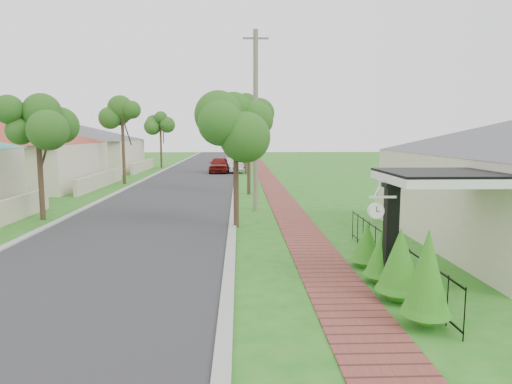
# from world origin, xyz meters

# --- Properties ---
(ground) EXTENTS (160.00, 160.00, 0.00)m
(ground) POSITION_xyz_m (0.00, 0.00, 0.00)
(ground) COLOR #216B19
(ground) RESTS_ON ground
(road) EXTENTS (7.00, 120.00, 0.02)m
(road) POSITION_xyz_m (-3.00, 20.00, 0.00)
(road) COLOR #28282B
(road) RESTS_ON ground
(kerb_right) EXTENTS (0.30, 120.00, 0.10)m
(kerb_right) POSITION_xyz_m (0.65, 20.00, 0.00)
(kerb_right) COLOR #9E9E99
(kerb_right) RESTS_ON ground
(kerb_left) EXTENTS (0.30, 120.00, 0.10)m
(kerb_left) POSITION_xyz_m (-6.65, 20.00, 0.00)
(kerb_left) COLOR #9E9E99
(kerb_left) RESTS_ON ground
(sidewalk) EXTENTS (1.50, 120.00, 0.03)m
(sidewalk) POSITION_xyz_m (3.25, 20.00, 0.00)
(sidewalk) COLOR brown
(sidewalk) RESTS_ON ground
(porch_post) EXTENTS (0.48, 0.48, 2.52)m
(porch_post) POSITION_xyz_m (4.55, -1.00, 1.12)
(porch_post) COLOR black
(porch_post) RESTS_ON ground
(picket_fence) EXTENTS (0.03, 8.02, 1.00)m
(picket_fence) POSITION_xyz_m (4.90, -0.00, 0.53)
(picket_fence) COLOR black
(picket_fence) RESTS_ON ground
(street_trees) EXTENTS (10.70, 37.65, 5.89)m
(street_trees) POSITION_xyz_m (-2.87, 26.84, 4.54)
(street_trees) COLOR #382619
(street_trees) RESTS_ON ground
(hedge_row) EXTENTS (0.92, 4.85, 2.00)m
(hedge_row) POSITION_xyz_m (4.45, -1.63, 0.76)
(hedge_row) COLOR #146414
(hedge_row) RESTS_ON ground
(far_house_red) EXTENTS (15.56, 15.56, 4.60)m
(far_house_red) POSITION_xyz_m (-14.97, 20.00, 2.34)
(far_house_red) COLOR beige
(far_house_red) RESTS_ON ground
(far_house_grey) EXTENTS (15.56, 15.56, 4.60)m
(far_house_grey) POSITION_xyz_m (-14.97, 34.00, 2.34)
(far_house_grey) COLOR beige
(far_house_grey) RESTS_ON ground
(parked_car_red) EXTENTS (1.78, 4.38, 1.49)m
(parked_car_red) POSITION_xyz_m (-1.00, 31.51, 0.75)
(parked_car_red) COLOR maroon
(parked_car_red) RESTS_ON ground
(parked_car_white) EXTENTS (2.06, 4.25, 1.34)m
(parked_car_white) POSITION_xyz_m (0.40, 31.82, 0.67)
(parked_car_white) COLOR silver
(parked_car_white) RESTS_ON ground
(near_tree) EXTENTS (1.94, 1.94, 4.99)m
(near_tree) POSITION_xyz_m (0.80, 6.20, 3.96)
(near_tree) COLOR #382619
(near_tree) RESTS_ON ground
(utility_pole) EXTENTS (1.20, 0.24, 8.40)m
(utility_pole) POSITION_xyz_m (1.70, 10.00, 4.26)
(utility_pole) COLOR #756E5B
(utility_pole) RESTS_ON ground
(station_clock) EXTENTS (0.64, 0.13, 0.53)m
(station_clock) POSITION_xyz_m (4.06, -1.40, 1.95)
(station_clock) COLOR white
(station_clock) RESTS_ON ground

